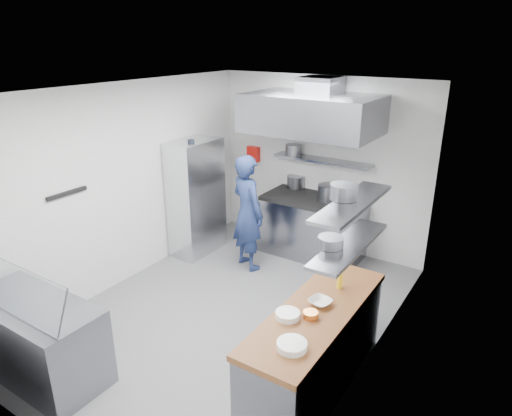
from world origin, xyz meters
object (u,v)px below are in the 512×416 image
Objects in this scene: chef at (248,213)px; display_case at (38,339)px; gas_range at (312,228)px; wire_rack at (196,198)px.

chef is 3.25m from display_case.
gas_range is at bearing 75.19° from display_case.
gas_range is 1.92m from wire_rack.
gas_range is 1.19m from chef.
display_case is at bearing -80.32° from wire_rack.
wire_rack reaches higher than gas_range.
display_case is (0.55, -3.20, -0.50)m from wire_rack.
gas_range is 4.24m from display_case.
wire_rack is (-1.63, -0.90, 0.48)m from gas_range.
chef is 1.18× the size of display_case.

